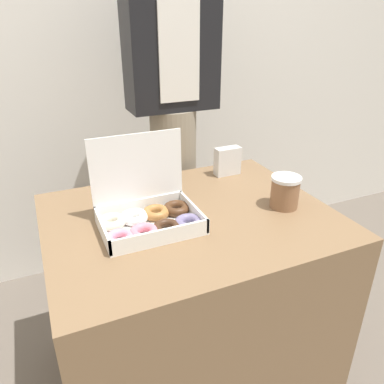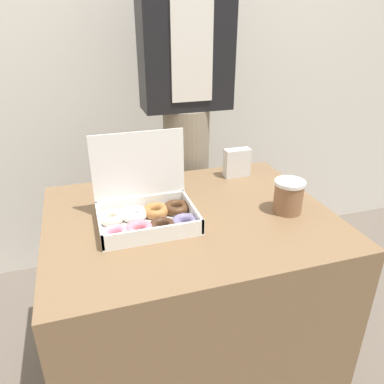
% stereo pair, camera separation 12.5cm
% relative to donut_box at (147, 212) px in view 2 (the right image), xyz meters
% --- Properties ---
extents(ground_plane, '(14.00, 14.00, 0.00)m').
position_rel_donut_box_xyz_m(ground_plane, '(0.15, 0.01, -0.79)').
color(ground_plane, '#665B51').
extents(wall_back, '(10.00, 0.05, 2.60)m').
position_rel_donut_box_xyz_m(wall_back, '(0.15, 0.99, 0.51)').
color(wall_back, silver).
rests_on(wall_back, ground_plane).
extents(table, '(0.96, 0.76, 0.75)m').
position_rel_donut_box_xyz_m(table, '(0.15, 0.01, -0.41)').
color(table, brown).
rests_on(table, ground_plane).
extents(donut_box, '(0.34, 0.24, 0.28)m').
position_rel_donut_box_xyz_m(donut_box, '(0.00, 0.00, 0.00)').
color(donut_box, white).
rests_on(donut_box, table).
extents(coffee_cup, '(0.10, 0.10, 0.11)m').
position_rel_donut_box_xyz_m(coffee_cup, '(0.48, -0.07, 0.02)').
color(coffee_cup, '#8C6042').
rests_on(coffee_cup, table).
extents(napkin_holder, '(0.11, 0.05, 0.12)m').
position_rel_donut_box_xyz_m(napkin_holder, '(0.44, 0.28, 0.02)').
color(napkin_holder, silver).
rests_on(napkin_holder, table).
extents(person_customer, '(0.39, 0.22, 1.83)m').
position_rel_donut_box_xyz_m(person_customer, '(0.30, 0.55, 0.22)').
color(person_customer, gray).
rests_on(person_customer, ground_plane).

